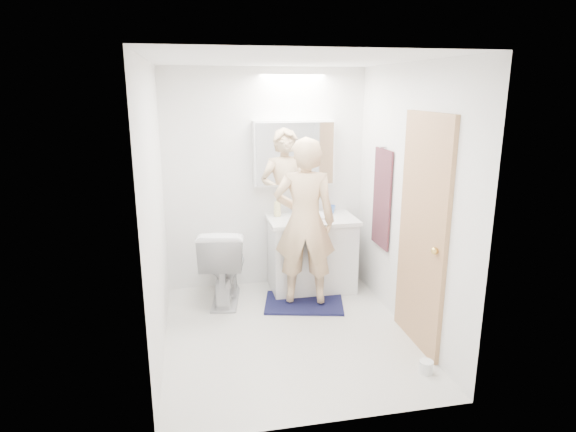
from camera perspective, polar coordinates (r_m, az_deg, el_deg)
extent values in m
plane|color=silver|center=(4.57, 0.00, -13.66)|extent=(2.50, 2.50, 0.00)
plane|color=white|center=(4.02, 0.00, 17.94)|extent=(2.50, 2.50, 0.00)
plane|color=white|center=(5.34, -2.65, 4.23)|extent=(2.50, 0.00, 2.50)
plane|color=white|center=(2.97, 4.78, -4.54)|extent=(2.50, 0.00, 2.50)
plane|color=white|center=(4.07, -15.35, 0.34)|extent=(0.00, 2.50, 2.50)
plane|color=white|center=(4.48, 13.94, 1.73)|extent=(0.00, 2.50, 2.50)
cube|color=silver|center=(5.37, 2.79, -4.67)|extent=(0.90, 0.55, 0.78)
cube|color=silver|center=(5.25, 2.85, -0.45)|extent=(0.95, 0.58, 0.04)
cylinder|color=white|center=(5.27, 2.78, 0.00)|extent=(0.36, 0.36, 0.03)
cylinder|color=silver|center=(5.43, 2.30, 1.17)|extent=(0.02, 0.02, 0.16)
cube|color=white|center=(5.27, 0.69, 7.41)|extent=(0.88, 0.14, 0.70)
cube|color=silver|center=(5.20, 0.86, 7.30)|extent=(0.84, 0.01, 0.66)
imported|color=silver|center=(5.12, -7.57, -5.58)|extent=(0.58, 0.86, 0.82)
cube|color=#161239|center=(5.13, 1.89, -10.18)|extent=(0.90, 0.72, 0.02)
imported|color=#DDB585|center=(4.83, 1.98, -0.68)|extent=(0.69, 0.53, 1.69)
cube|color=tan|center=(4.22, 15.52, -2.00)|extent=(0.04, 0.80, 2.00)
sphere|color=gold|center=(3.96, 16.88, -3.95)|extent=(0.06, 0.06, 0.06)
cube|color=#142440|center=(4.98, 10.98, 2.02)|extent=(0.02, 0.42, 1.00)
cylinder|color=silver|center=(4.89, 11.14, 7.97)|extent=(0.07, 0.02, 0.02)
imported|color=#EEE49A|center=(5.28, -1.26, 1.11)|extent=(0.10, 0.10, 0.22)
imported|color=#5990C0|center=(5.36, 1.14, 1.07)|extent=(0.10, 0.10, 0.17)
imported|color=#4473CE|center=(5.45, 5.10, 0.79)|extent=(0.13, 0.13, 0.09)
cylinder|color=white|center=(4.15, 15.93, -16.69)|extent=(0.11, 0.11, 0.10)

